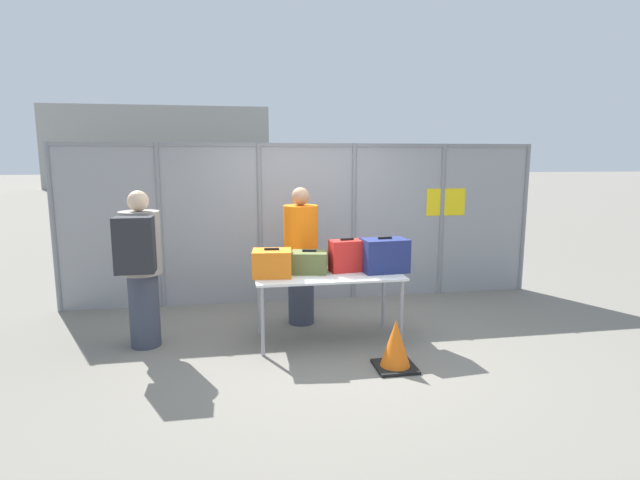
% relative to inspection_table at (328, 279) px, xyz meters
% --- Properties ---
extents(ground_plane, '(120.00, 120.00, 0.00)m').
position_rel_inspection_table_xyz_m(ground_plane, '(0.02, -0.13, -0.71)').
color(ground_plane, slate).
extents(fence_section, '(6.79, 0.07, 2.24)m').
position_rel_inspection_table_xyz_m(fence_section, '(0.04, 1.67, 0.46)').
color(fence_section, gray).
rests_on(fence_section, ground_plane).
extents(inspection_table, '(1.62, 0.78, 0.77)m').
position_rel_inspection_table_xyz_m(inspection_table, '(0.00, 0.00, 0.00)').
color(inspection_table, silver).
rests_on(inspection_table, ground_plane).
extents(suitcase_orange, '(0.45, 0.39, 0.31)m').
position_rel_inspection_table_xyz_m(suitcase_orange, '(-0.62, -0.00, 0.21)').
color(suitcase_orange, orange).
rests_on(suitcase_orange, inspection_table).
extents(suitcase_olive, '(0.45, 0.39, 0.26)m').
position_rel_inspection_table_xyz_m(suitcase_olive, '(-0.19, 0.09, 0.18)').
color(suitcase_olive, '#566033').
rests_on(suitcase_olive, inspection_table).
extents(suitcase_red, '(0.41, 0.25, 0.38)m').
position_rel_inspection_table_xyz_m(suitcase_red, '(0.23, 0.09, 0.24)').
color(suitcase_red, red).
rests_on(suitcase_red, inspection_table).
extents(suitcase_navy, '(0.52, 0.36, 0.40)m').
position_rel_inspection_table_xyz_m(suitcase_navy, '(0.64, -0.01, 0.25)').
color(suitcase_navy, navy).
rests_on(suitcase_navy, inspection_table).
extents(traveler_hooded, '(0.42, 0.65, 1.70)m').
position_rel_inspection_table_xyz_m(traveler_hooded, '(-2.00, 0.12, 0.23)').
color(traveler_hooded, '#383D4C').
rests_on(traveler_hooded, ground_plane).
extents(security_worker_near, '(0.42, 0.42, 1.69)m').
position_rel_inspection_table_xyz_m(security_worker_near, '(-0.21, 0.65, 0.17)').
color(security_worker_near, '#383D4C').
rests_on(security_worker_near, ground_plane).
extents(utility_trailer, '(3.56, 1.98, 0.64)m').
position_rel_inspection_table_xyz_m(utility_trailer, '(1.20, 3.78, -0.33)').
color(utility_trailer, white).
rests_on(utility_trailer, ground_plane).
extents(distant_hangar, '(14.60, 9.97, 5.41)m').
position_rel_inspection_table_xyz_m(distant_hangar, '(-5.79, 34.34, 2.00)').
color(distant_hangar, '#999993').
rests_on(distant_hangar, ground_plane).
extents(traffic_cone, '(0.39, 0.39, 0.49)m').
position_rel_inspection_table_xyz_m(traffic_cone, '(0.51, -0.86, -0.48)').
color(traffic_cone, black).
rests_on(traffic_cone, ground_plane).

